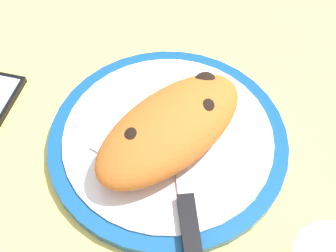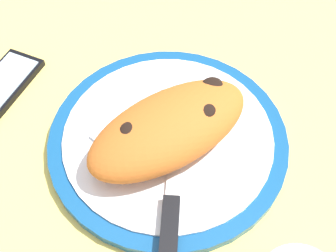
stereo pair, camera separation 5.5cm
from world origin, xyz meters
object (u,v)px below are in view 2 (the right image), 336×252
at_px(calzone, 169,128).
at_px(fork, 135,108).
at_px(knife, 171,213).
at_px(smartphone, 2,86).
at_px(plate, 168,139).

bearing_deg(calzone, fork, -99.43).
xyz_separation_m(calzone, knife, (0.08, 0.07, -0.02)).
height_order(fork, smartphone, fork).
bearing_deg(calzone, knife, 40.57).
bearing_deg(knife, smartphone, -90.67).
bearing_deg(smartphone, knife, 89.33).
bearing_deg(plate, fork, -94.17).
bearing_deg(smartphone, fork, 114.74).
xyz_separation_m(calzone, smartphone, (0.07, -0.25, -0.04)).
bearing_deg(fork, calzone, 80.57).
relative_size(calzone, smartphone, 1.71).
relative_size(plate, smartphone, 2.20).
height_order(calzone, knife, calzone).
xyz_separation_m(plate, calzone, (0.01, 0.01, 0.04)).
height_order(plate, calzone, calzone).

